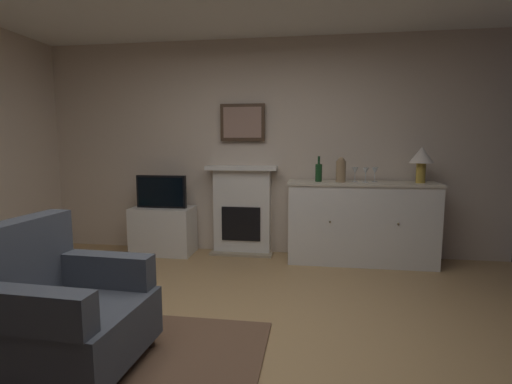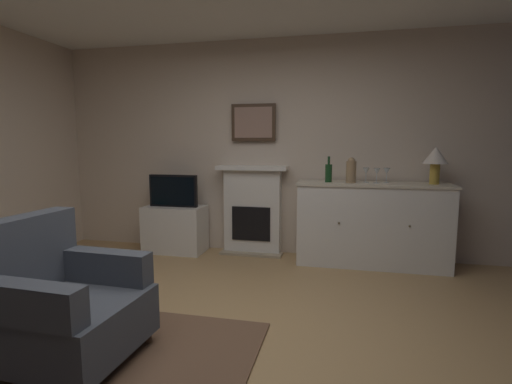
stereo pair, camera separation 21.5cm
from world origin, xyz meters
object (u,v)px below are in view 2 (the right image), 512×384
object	(u,v)px
wine_glass_center	(377,172)
wine_glass_right	(387,172)
vase_decorative	(351,170)
sideboard_cabinet	(372,224)
table_lamp	(436,158)
tv_set	(173,191)
wine_bottle	(329,173)
fireplace_unit	(253,210)
armchair	(60,304)
tv_cabinet	(175,229)
wine_glass_left	(366,172)
framed_picture	(253,123)

from	to	relation	value
wine_glass_center	wine_glass_right	bearing A→B (deg)	30.66
vase_decorative	sideboard_cabinet	bearing A→B (deg)	11.51
table_lamp	wine_glass_right	size ratio (longest dim) A/B	2.42
sideboard_cabinet	tv_set	bearing A→B (deg)	-179.80
sideboard_cabinet	wine_bottle	distance (m)	0.76
wine_glass_center	tv_set	world-z (taller)	wine_glass_center
fireplace_unit	wine_glass_center	xyz separation A→B (m)	(1.45, -0.21, 0.51)
table_lamp	armchair	size ratio (longest dim) A/B	0.43
fireplace_unit	tv_cabinet	size ratio (longest dim) A/B	1.47
wine_glass_left	armchair	xyz separation A→B (m)	(-1.95, -2.46, -0.68)
tv_set	tv_cabinet	bearing A→B (deg)	90.00
tv_set	wine_glass_center	bearing A→B (deg)	-0.48
fireplace_unit	wine_glass_left	size ratio (longest dim) A/B	6.67
tv_cabinet	framed_picture	bearing A→B (deg)	12.01
wine_glass_center	tv_set	size ratio (longest dim) A/B	0.27
vase_decorative	tv_set	size ratio (longest dim) A/B	0.45
table_lamp	vase_decorative	size ratio (longest dim) A/B	1.42
wine_glass_left	vase_decorative	bearing A→B (deg)	-155.17
framed_picture	sideboard_cabinet	bearing A→B (deg)	-8.91
wine_glass_left	wine_glass_right	xyz separation A→B (m)	(0.22, 0.01, 0.00)
fireplace_unit	tv_set	world-z (taller)	fireplace_unit
framed_picture	vase_decorative	world-z (taller)	framed_picture
wine_glass_right	armchair	bearing A→B (deg)	-131.28
wine_bottle	fireplace_unit	bearing A→B (deg)	167.83
table_lamp	wine_glass_center	world-z (taller)	table_lamp
sideboard_cabinet	wine_glass_left	bearing A→B (deg)	162.52
sideboard_cabinet	wine_bottle	world-z (taller)	wine_bottle
wine_glass_left	tv_set	world-z (taller)	wine_glass_left
vase_decorative	wine_glass_center	bearing A→B (deg)	4.52
framed_picture	tv_set	xyz separation A→B (m)	(-0.98, -0.23, -0.84)
vase_decorative	tv_set	world-z (taller)	vase_decorative
wine_bottle	armchair	distance (m)	2.94
vase_decorative	wine_glass_left	bearing A→B (deg)	24.83
wine_glass_center	wine_glass_right	xyz separation A→B (m)	(0.11, 0.07, 0.00)
framed_picture	tv_set	size ratio (longest dim) A/B	0.89
table_lamp	wine_glass_left	distance (m)	0.72
wine_glass_right	tv_set	world-z (taller)	wine_glass_right
wine_bottle	tv_set	bearing A→B (deg)	179.56
fireplace_unit	framed_picture	size ratio (longest dim) A/B	2.00
wine_glass_center	tv_set	distance (m)	2.44
framed_picture	sideboard_cabinet	xyz separation A→B (m)	(1.42, -0.22, -1.16)
sideboard_cabinet	tv_set	world-z (taller)	tv_set
framed_picture	wine_glass_left	world-z (taller)	framed_picture
wine_glass_left	armchair	bearing A→B (deg)	-128.39
sideboard_cabinet	armchair	bearing A→B (deg)	-129.84
fireplace_unit	tv_set	xyz separation A→B (m)	(-0.98, -0.19, 0.24)
wine_glass_center	wine_glass_right	world-z (taller)	same
sideboard_cabinet	wine_glass_right	size ratio (longest dim) A/B	10.10
wine_glass_center	tv_cabinet	world-z (taller)	wine_glass_center
framed_picture	tv_cabinet	bearing A→B (deg)	-167.99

